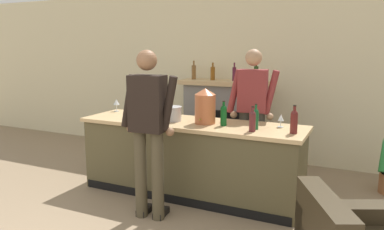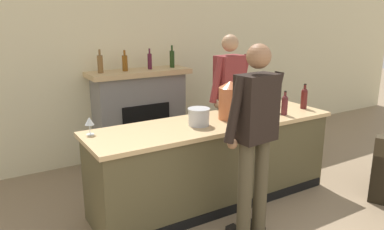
{
  "view_description": "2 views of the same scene",
  "coord_description": "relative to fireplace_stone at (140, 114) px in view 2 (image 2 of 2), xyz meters",
  "views": [
    {
      "loc": [
        2.03,
        -1.42,
        1.83
      ],
      "look_at": [
        0.05,
        2.77,
        0.98
      ],
      "focal_mm": 35.0,
      "sensor_mm": 36.0,
      "label": 1
    },
    {
      "loc": [
        -2.1,
        -0.55,
        2.02
      ],
      "look_at": [
        -0.04,
        2.83,
        0.96
      ],
      "focal_mm": 35.0,
      "sensor_mm": 36.0,
      "label": 2
    }
  ],
  "objects": [
    {
      "name": "wall_back_panel",
      "position": [
        0.06,
        0.26,
        0.72
      ],
      "size": [
        12.0,
        0.07,
        2.75
      ],
      "color": "beige",
      "rests_on": "ground_plane"
    },
    {
      "name": "bar_counter",
      "position": [
        0.17,
        -1.61,
        -0.19
      ],
      "size": [
        2.77,
        0.78,
        0.93
      ],
      "color": "brown",
      "rests_on": "ground_plane"
    },
    {
      "name": "fireplace_stone",
      "position": [
        0.0,
        0.0,
        0.0
      ],
      "size": [
        1.41,
        0.52,
        1.61
      ],
      "color": "gray",
      "rests_on": "ground_plane"
    },
    {
      "name": "potted_plant_corner",
      "position": [
        2.45,
        -0.5,
        -0.38
      ],
      "size": [
        0.41,
        0.37,
        0.72
      ],
      "color": "#9D6039",
      "rests_on": "ground_plane"
    },
    {
      "name": "person_customer",
      "position": [
        0.05,
        -2.39,
        0.34
      ],
      "size": [
        0.66,
        0.33,
        1.8
      ],
      "color": "#49402C",
      "rests_on": "ground_plane"
    },
    {
      "name": "person_bartender",
      "position": [
        0.77,
        -1.05,
        0.34
      ],
      "size": [
        0.65,
        0.35,
        1.8
      ],
      "color": "#45433A",
      "rests_on": "ground_plane"
    },
    {
      "name": "copper_dispenser",
      "position": [
        0.36,
        -1.61,
        0.48
      ],
      "size": [
        0.25,
        0.29,
        0.42
      ],
      "color": "#C1653C",
      "rests_on": "bar_counter"
    },
    {
      "name": "ice_bucket_steel",
      "position": [
        -0.06,
        -1.65,
        0.36
      ],
      "size": [
        0.23,
        0.23,
        0.18
      ],
      "color": "silver",
      "rests_on": "bar_counter"
    },
    {
      "name": "wine_bottle_riesling_slim",
      "position": [
        1.0,
        -1.8,
        0.39
      ],
      "size": [
        0.07,
        0.07,
        0.28
      ],
      "color": "#552022",
      "rests_on": "bar_counter"
    },
    {
      "name": "wine_bottle_rose_blush",
      "position": [
        0.61,
        -1.65,
        0.4
      ],
      "size": [
        0.07,
        0.07,
        0.29
      ],
      "color": "#0C4A19",
      "rests_on": "bar_counter"
    },
    {
      "name": "wine_bottle_merlot_tall",
      "position": [
        0.99,
        -1.67,
        0.39
      ],
      "size": [
        0.06,
        0.06,
        0.28
      ],
      "color": "#16552A",
      "rests_on": "bar_counter"
    },
    {
      "name": "wine_bottle_port_short",
      "position": [
        1.42,
        -1.7,
        0.4
      ],
      "size": [
        0.08,
        0.08,
        0.3
      ],
      "color": "#571B19",
      "rests_on": "bar_counter"
    },
    {
      "name": "wine_glass_front_left",
      "position": [
        1.22,
        -1.45,
        0.37
      ],
      "size": [
        0.07,
        0.07,
        0.15
      ],
      "color": "silver",
      "rests_on": "bar_counter"
    },
    {
      "name": "wine_glass_back_row",
      "position": [
        -1.1,
        -1.38,
        0.39
      ],
      "size": [
        0.09,
        0.09,
        0.17
      ],
      "color": "silver",
      "rests_on": "bar_counter"
    }
  ]
}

